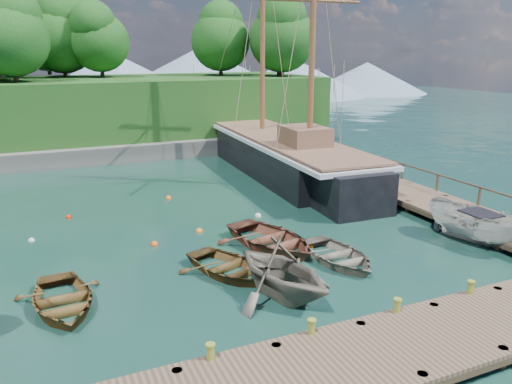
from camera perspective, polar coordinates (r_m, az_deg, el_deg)
ground at (r=19.41m, az=1.27°, el=-9.48°), size 160.00×160.00×0.00m
dock_near at (r=15.48m, az=19.11°, el=-15.69°), size 20.00×3.20×1.10m
dock_east at (r=30.74m, az=15.32°, el=0.46°), size 3.20×24.00×1.10m
bollard_0 at (r=14.04m, az=-5.13°, el=-20.49°), size 0.26×0.26×0.45m
bollard_1 at (r=15.07m, az=6.28°, el=-17.71°), size 0.26×0.26×0.45m
bollard_2 at (r=16.58m, az=15.62°, el=-14.86°), size 0.26×0.26×0.45m
bollard_3 at (r=18.46m, az=23.04°, el=-12.27°), size 0.26×0.26×0.45m
rowboat_0 at (r=18.32m, az=-21.20°, el=-12.27°), size 3.15×4.24×0.84m
rowboat_1 at (r=17.92m, az=2.91°, el=-11.78°), size 4.80×5.21×2.29m
rowboat_2 at (r=19.52m, az=-3.08°, el=-9.35°), size 4.14×4.82×0.84m
rowboat_3 at (r=20.77m, az=9.35°, el=-7.93°), size 3.11×4.19×0.83m
rowboat_4 at (r=22.00m, az=1.68°, el=-6.32°), size 4.58×5.60×1.01m
cabin_boat_white at (r=24.51m, az=23.95°, el=-5.38°), size 3.10×5.32×1.93m
schooner at (r=34.63m, az=3.13°, el=3.86°), size 5.93×27.46×20.11m
mooring_buoy_0 at (r=20.33m, az=-20.33°, el=-9.31°), size 0.29×0.29×0.29m
mooring_buoy_1 at (r=22.66m, az=-11.55°, el=-5.98°), size 0.35×0.35×0.35m
mooring_buoy_2 at (r=23.91m, az=-6.49°, el=-4.57°), size 0.35×0.35×0.35m
mooring_buoy_3 at (r=25.93m, az=0.22°, el=-2.82°), size 0.34×0.34×0.34m
mooring_buoy_4 at (r=27.49m, az=-20.60°, el=-2.77°), size 0.30×0.30×0.30m
mooring_buoy_5 at (r=29.44m, az=-9.96°, el=-0.76°), size 0.34×0.34×0.34m
mooring_buoy_6 at (r=24.84m, az=-24.28°, el=-5.14°), size 0.28×0.28×0.28m
mooring_buoy_7 at (r=22.01m, az=6.16°, el=-6.40°), size 0.29×0.29×0.29m
distant_ridge at (r=86.77m, az=-16.40°, el=12.64°), size 117.00×40.00×10.00m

